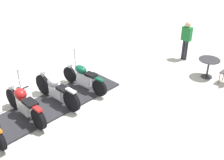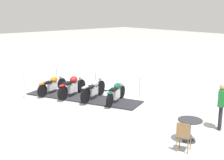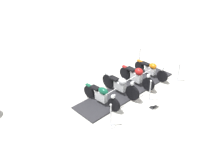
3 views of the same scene
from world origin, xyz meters
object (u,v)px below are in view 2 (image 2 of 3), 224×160
object	(u,v)px
cafe_table	(190,125)
bystander_person	(222,102)
motorcycle_copper	(53,84)
info_placard	(105,89)
stanchion_right_front	(140,92)
cafe_chair_near_table	(184,135)
motorcycle_chrome	(94,89)
stanchion_right_rear	(57,81)
motorcycle_maroon	(72,86)
stanchion_right_mid	(96,86)
motorcycle_forest	(116,92)
stanchion_left_rear	(25,91)

from	to	relation	value
cafe_table	bystander_person	xyz separation A→B (m)	(0.11, 1.69, 0.45)
motorcycle_copper	info_placard	distance (m)	2.74
stanchion_right_front	cafe_chair_near_table	bearing A→B (deg)	-32.84
motorcycle_chrome	stanchion_right_rear	world-z (taller)	motorcycle_chrome
motorcycle_copper	cafe_chair_near_table	xyz separation A→B (m)	(8.32, -0.35, 0.05)
stanchion_right_front	info_placard	distance (m)	2.20
motorcycle_maroon	stanchion_right_mid	xyz separation A→B (m)	(0.06, 1.38, -0.20)
motorcycle_maroon	bystander_person	distance (m)	7.21
info_placard	motorcycle_copper	bearing A→B (deg)	-141.03
cafe_table	motorcycle_forest	bearing A→B (deg)	168.06
stanchion_right_rear	cafe_chair_near_table	distance (m)	9.51
stanchion_left_rear	stanchion_right_rear	xyz separation A→B (m)	(-1.00, 2.36, -0.04)
bystander_person	cafe_chair_near_table	bearing A→B (deg)	72.37
motorcycle_copper	cafe_table	world-z (taller)	motorcycle_copper
motorcycle_copper	stanchion_right_rear	xyz separation A→B (m)	(-1.10, 0.89, -0.15)
stanchion_right_mid	cafe_table	world-z (taller)	stanchion_right_mid
motorcycle_chrome	cafe_table	world-z (taller)	motorcycle_chrome
info_placard	bystander_person	xyz separation A→B (m)	(6.84, -0.29, 0.94)
motorcycle_copper	cafe_table	bearing A→B (deg)	-107.80
cafe_table	bystander_person	size ratio (longest dim) A/B	0.47
cafe_table	stanchion_left_rear	bearing A→B (deg)	-166.92
motorcycle_chrome	stanchion_right_mid	bearing A→B (deg)	24.50
stanchion_right_mid	motorcycle_copper	bearing A→B (deg)	-122.05
stanchion_right_rear	bystander_person	world-z (taller)	bystander_person
stanchion_left_rear	cafe_table	bearing A→B (deg)	13.08
stanchion_right_rear	info_placard	distance (m)	2.82
motorcycle_maroon	stanchion_right_rear	distance (m)	2.25
stanchion_right_rear	motorcycle_maroon	bearing A→B (deg)	-10.87
motorcycle_forest	motorcycle_maroon	world-z (taller)	motorcycle_maroon
stanchion_right_rear	motorcycle_chrome	bearing A→B (deg)	0.74
stanchion_right_mid	bystander_person	size ratio (longest dim) A/B	0.61
motorcycle_chrome	stanchion_right_mid	distance (m)	1.40
stanchion_right_rear	stanchion_right_front	bearing A→B (deg)	23.05
motorcycle_chrome	cafe_table	xyz separation A→B (m)	(5.80, -0.52, 0.05)
motorcycle_forest	stanchion_right_mid	bearing A→B (deg)	51.60
motorcycle_chrome	stanchion_left_rear	distance (m)	3.33
motorcycle_chrome	stanchion_right_front	distance (m)	2.25
motorcycle_copper	stanchion_right_front	xyz separation A→B (m)	(3.42, 2.81, -0.18)
motorcycle_chrome	motorcycle_forest	bearing A→B (deg)	-90.47
motorcycle_maroon	stanchion_right_front	world-z (taller)	stanchion_right_front
motorcycle_maroon	info_placard	distance (m)	1.99
stanchion_right_rear	cafe_chair_near_table	world-z (taller)	stanchion_right_rear
stanchion_right_front	info_placard	world-z (taller)	stanchion_right_front
motorcycle_chrome	cafe_table	size ratio (longest dim) A/B	2.63
motorcycle_chrome	motorcycle_maroon	size ratio (longest dim) A/B	1.00
motorcycle_copper	bystander_person	bearing A→B (deg)	-96.23
motorcycle_maroon	stanchion_right_rear	size ratio (longest dim) A/B	2.05
motorcycle_chrome	cafe_chair_near_table	size ratio (longest dim) A/B	2.19
stanchion_right_mid	cafe_chair_near_table	size ratio (longest dim) A/B	1.10
motorcycle_copper	motorcycle_maroon	bearing A→B (deg)	-87.84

